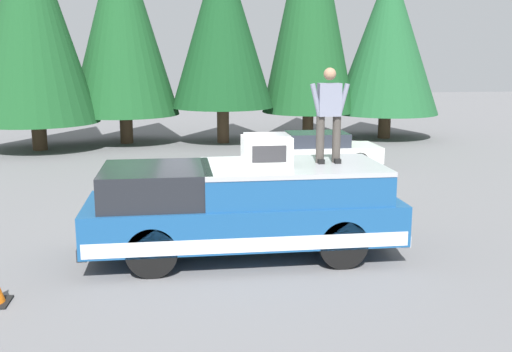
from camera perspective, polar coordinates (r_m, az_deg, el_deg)
ground_plane at (r=11.17m, az=-5.05°, el=-7.06°), size 90.00×90.00×0.00m
pickup_truck at (r=10.61m, az=-1.21°, el=-3.10°), size 2.01×5.54×1.65m
compressor_unit at (r=10.36m, az=1.01°, el=2.50°), size 0.65×0.84×0.56m
person_on_truck_bed at (r=10.68m, az=7.03°, el=6.06°), size 0.29×0.72×1.69m
parked_car_white at (r=18.94m, az=5.62°, el=2.44°), size 1.64×4.10×1.16m
conifer_far_left at (r=26.38m, az=12.57°, el=12.75°), size 4.45×4.45×7.42m
conifer_center_left at (r=24.43m, az=-3.29°, el=14.38°), size 4.13×4.13×8.11m
conifer_center_right at (r=24.85m, az=-12.78°, el=14.40°), size 4.36×4.36×8.68m
conifer_right at (r=23.93m, az=-20.83°, el=14.14°), size 4.59×4.59×8.86m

